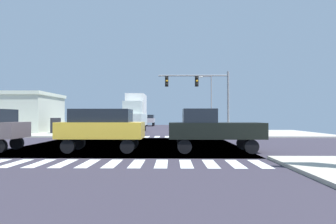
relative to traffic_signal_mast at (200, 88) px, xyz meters
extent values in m
cube|color=#322E39|center=(-5.42, -7.35, -4.68)|extent=(14.00, 90.00, 0.05)
cube|color=#322E39|center=(-5.42, -7.35, -4.68)|extent=(90.00, 12.00, 0.05)
cube|color=#B2ADA3|center=(7.58, 4.65, -4.59)|extent=(12.00, 12.00, 0.14)
cube|color=#B1B3A2|center=(-18.42, 4.65, -4.59)|extent=(12.00, 12.00, 0.14)
cube|color=white|center=(-9.17, -14.65, -4.65)|extent=(0.50, 2.00, 0.01)
cube|color=white|center=(-8.17, -14.65, -4.65)|extent=(0.50, 2.00, 0.01)
cube|color=white|center=(-7.17, -14.65, -4.65)|extent=(0.50, 2.00, 0.01)
cube|color=white|center=(-6.17, -14.65, -4.65)|extent=(0.50, 2.00, 0.01)
cube|color=white|center=(-5.17, -14.65, -4.65)|extent=(0.50, 2.00, 0.01)
cube|color=white|center=(-4.17, -14.65, -4.65)|extent=(0.50, 2.00, 0.01)
cube|color=white|center=(-3.17, -14.65, -4.65)|extent=(0.50, 2.00, 0.01)
cube|color=white|center=(-2.17, -14.65, -4.65)|extent=(0.50, 2.00, 0.01)
cube|color=white|center=(-1.17, -14.65, -4.65)|extent=(0.50, 2.00, 0.01)
cube|color=white|center=(-0.17, -14.65, -4.65)|extent=(0.50, 2.00, 0.01)
cube|color=white|center=(0.83, -14.65, -4.65)|extent=(0.50, 2.00, 0.01)
cube|color=white|center=(-12.17, -0.05, -4.65)|extent=(0.50, 2.00, 0.01)
cube|color=white|center=(-11.17, -0.05, -4.65)|extent=(0.50, 2.00, 0.01)
cube|color=white|center=(-10.17, -0.05, -4.65)|extent=(0.50, 2.00, 0.01)
cube|color=white|center=(-9.17, -0.05, -4.65)|extent=(0.50, 2.00, 0.01)
cube|color=white|center=(-8.17, -0.05, -4.65)|extent=(0.50, 2.00, 0.01)
cube|color=white|center=(-7.17, -0.05, -4.65)|extent=(0.50, 2.00, 0.01)
cube|color=white|center=(-6.17, -0.05, -4.65)|extent=(0.50, 2.00, 0.01)
cube|color=white|center=(-5.17, -0.05, -4.65)|extent=(0.50, 2.00, 0.01)
cube|color=white|center=(-4.17, -0.05, -4.65)|extent=(0.50, 2.00, 0.01)
cube|color=white|center=(-3.17, -0.05, -4.65)|extent=(0.50, 2.00, 0.01)
cube|color=white|center=(-2.17, -0.05, -4.65)|extent=(0.50, 2.00, 0.01)
cube|color=white|center=(-1.17, -0.05, -4.65)|extent=(0.50, 2.00, 0.01)
cube|color=white|center=(-0.17, -0.05, -4.65)|extent=(0.50, 2.00, 0.01)
cube|color=white|center=(0.83, -0.05, -4.65)|extent=(0.50, 2.00, 0.01)
cylinder|color=gray|center=(2.66, 0.02, -1.51)|extent=(0.20, 0.20, 6.29)
cylinder|color=gray|center=(-0.70, 0.02, 1.23)|extent=(6.71, 0.14, 0.14)
cube|color=black|center=(-0.36, 0.02, 0.68)|extent=(0.32, 0.40, 1.00)
sphere|color=black|center=(-0.36, -0.22, 0.99)|extent=(0.22, 0.22, 0.22)
sphere|color=orange|center=(-0.36, -0.22, 0.68)|extent=(0.22, 0.22, 0.22)
sphere|color=black|center=(-0.36, -0.22, 0.37)|extent=(0.22, 0.22, 0.22)
cube|color=black|center=(-3.25, 0.02, 0.68)|extent=(0.32, 0.40, 1.00)
sphere|color=black|center=(-3.25, -0.22, 0.99)|extent=(0.22, 0.22, 0.22)
sphere|color=orange|center=(-3.25, -0.22, 0.68)|extent=(0.22, 0.22, 0.22)
sphere|color=black|center=(-3.25, -0.22, 0.37)|extent=(0.22, 0.22, 0.22)
cylinder|color=gray|center=(2.49, 9.76, -0.97)|extent=(0.16, 0.16, 7.38)
cylinder|color=gray|center=(1.79, 9.76, 2.62)|extent=(1.40, 0.10, 0.10)
ellipsoid|color=silver|center=(1.09, 9.76, 2.57)|extent=(0.60, 0.32, 0.20)
cube|color=beige|center=(-23.01, 6.64, -2.47)|extent=(11.44, 7.17, 4.38)
cube|color=silver|center=(-23.01, 6.64, -0.08)|extent=(11.74, 7.47, 0.40)
cube|color=black|center=(-15.79, 4.05, -3.76)|extent=(0.24, 2.20, 1.80)
cylinder|color=black|center=(-2.09, -11.65, -4.29)|extent=(0.74, 0.26, 0.74)
cylinder|color=black|center=(-2.09, -10.05, -4.29)|extent=(0.74, 0.26, 0.74)
cylinder|color=black|center=(1.38, -11.65, -4.29)|extent=(0.74, 0.26, 0.74)
cylinder|color=black|center=(1.38, -10.05, -4.29)|extent=(0.74, 0.26, 0.74)
cube|color=black|center=(-0.35, -10.85, -3.49)|extent=(5.10, 2.00, 0.86)
cube|color=black|center=(-1.24, -10.85, -2.69)|extent=(1.79, 1.76, 0.75)
cylinder|color=black|center=(-6.64, 28.43, -4.29)|extent=(0.26, 0.74, 0.74)
cylinder|color=black|center=(-8.21, 28.43, -4.29)|extent=(0.26, 0.74, 0.74)
cylinder|color=black|center=(-6.64, 31.56, -4.29)|extent=(0.26, 0.74, 0.74)
cylinder|color=black|center=(-8.21, 31.56, -4.29)|extent=(0.26, 0.74, 0.74)
cube|color=#B6ACB2|center=(-7.42, 29.99, -3.48)|extent=(1.96, 4.60, 0.88)
cube|color=black|center=(-7.42, 29.99, -2.68)|extent=(1.69, 3.22, 0.72)
cylinder|color=black|center=(-8.21, -11.64, -4.29)|extent=(0.74, 0.26, 0.74)
cylinder|color=black|center=(-8.21, -10.07, -4.29)|extent=(0.74, 0.26, 0.74)
cylinder|color=black|center=(-5.08, -11.64, -4.29)|extent=(0.74, 0.26, 0.74)
cylinder|color=black|center=(-5.08, -10.07, -4.29)|extent=(0.74, 0.26, 0.74)
cube|color=yellow|center=(-6.64, -10.85, -3.48)|extent=(4.60, 1.96, 0.88)
cube|color=black|center=(-6.64, -10.85, -2.68)|extent=(3.22, 1.69, 0.72)
cylinder|color=black|center=(-6.46, 5.69, -4.26)|extent=(0.26, 0.80, 0.80)
cylinder|color=black|center=(-8.38, 5.69, -4.26)|extent=(0.26, 0.80, 0.80)
cylinder|color=black|center=(-6.46, 10.59, -4.26)|extent=(0.26, 0.80, 0.80)
cylinder|color=black|center=(-8.38, 10.59, -4.26)|extent=(0.26, 0.80, 0.80)
cube|color=silver|center=(-7.42, 8.14, -3.12)|extent=(2.40, 7.20, 1.49)
cube|color=white|center=(-7.42, 9.22, -1.09)|extent=(2.30, 4.18, 2.56)
cube|color=silver|center=(-7.42, 5.98, -1.63)|extent=(2.11, 2.02, 1.49)
cylinder|color=black|center=(-11.84, -10.07, -4.29)|extent=(0.74, 0.26, 0.74)
camera|label=1|loc=(-2.74, -25.50, -2.75)|focal=28.38mm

